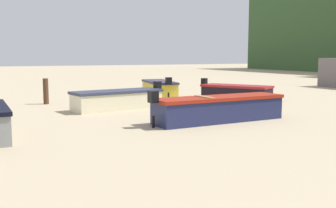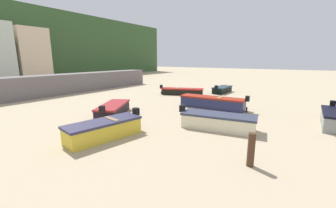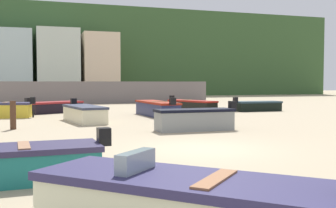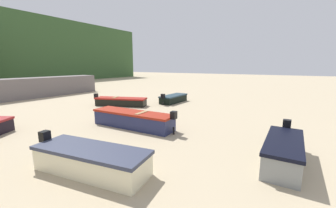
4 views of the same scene
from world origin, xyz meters
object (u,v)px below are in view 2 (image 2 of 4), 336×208
object	(u,v)px
boat_navy_7	(212,102)
boat_cream_3	(218,121)
boat_yellow_10	(104,129)
boat_black_2	(182,91)
boat_grey_9	(334,119)
mooring_post_near_water	(251,150)
boat_black_0	(222,89)
boat_black_4	(113,109)

from	to	relation	value
boat_navy_7	boat_cream_3	bearing A→B (deg)	-156.78
boat_navy_7	boat_yellow_10	world-z (taller)	boat_navy_7
boat_black_2	boat_yellow_10	xyz separation A→B (m)	(-13.79, -3.50, 0.09)
boat_yellow_10	boat_grey_9	bearing A→B (deg)	-127.89
boat_navy_7	mooring_post_near_water	size ratio (longest dim) A/B	4.26
boat_navy_7	mooring_post_near_water	world-z (taller)	mooring_post_near_water
boat_black_2	boat_navy_7	size ratio (longest dim) A/B	0.88
boat_black_2	boat_navy_7	xyz separation A→B (m)	(-4.45, -5.39, 0.10)
boat_black_0	boat_black_2	size ratio (longest dim) A/B	0.77
boat_black_0	boat_black_2	xyz separation A→B (m)	(-4.00, 3.19, 0.00)
boat_black_0	boat_grey_9	distance (m)	13.51
boat_yellow_10	boat_cream_3	bearing A→B (deg)	-122.36
boat_black_0	mooring_post_near_water	xyz separation A→B (m)	(-16.68, -7.11, 0.27)
boat_black_2	boat_cream_3	distance (m)	12.01
boat_black_0	boat_black_4	size ratio (longest dim) A/B	0.91
boat_black_4	boat_grey_9	xyz separation A→B (m)	(5.33, -12.86, 0.09)
mooring_post_near_water	boat_grey_9	bearing A→B (deg)	-20.96
boat_black_4	boat_navy_7	distance (m)	7.79
boat_yellow_10	boat_black_4	bearing A→B (deg)	-37.11
boat_cream_3	boat_black_4	bearing A→B (deg)	-90.26
boat_grey_9	boat_navy_7	bearing A→B (deg)	-4.87
boat_black_4	boat_cream_3	bearing A→B (deg)	-20.62
boat_black_4	boat_navy_7	xyz separation A→B (m)	(5.93, -5.04, 0.08)
boat_black_0	boat_yellow_10	bearing A→B (deg)	-87.79
boat_navy_7	boat_yellow_10	distance (m)	9.53
boat_grey_9	boat_cream_3	bearing A→B (deg)	36.53
boat_navy_7	boat_black_0	bearing A→B (deg)	12.06
boat_black_2	boat_navy_7	bearing A→B (deg)	29.53
boat_navy_7	boat_black_4	bearing A→B (deg)	137.05
boat_grey_9	boat_yellow_10	bearing A→B (deg)	41.49
boat_grey_9	mooring_post_near_water	xyz separation A→B (m)	(-7.63, 2.92, 0.16)
boat_grey_9	boat_yellow_10	xyz separation A→B (m)	(-8.74, 9.71, -0.02)
boat_cream_3	boat_black_0	bearing A→B (deg)	-170.47
boat_black_4	boat_grey_9	world-z (taller)	boat_grey_9
boat_black_0	boat_cream_3	xyz separation A→B (m)	(-13.21, -4.51, 0.07)
boat_cream_3	boat_grey_9	bearing A→B (deg)	117.71
boat_black_0	boat_black_2	distance (m)	5.11
boat_black_2	boat_cream_3	world-z (taller)	boat_cream_3
boat_grey_9	boat_black_2	bearing A→B (deg)	-21.42
boat_black_0	boat_navy_7	size ratio (longest dim) A/B	0.67
boat_grey_9	mooring_post_near_water	distance (m)	8.17
boat_black_4	mooring_post_near_water	size ratio (longest dim) A/B	3.15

